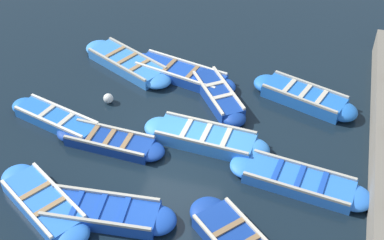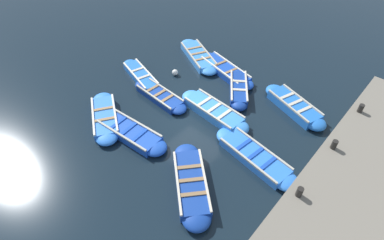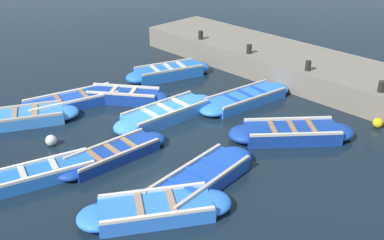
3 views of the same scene
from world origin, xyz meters
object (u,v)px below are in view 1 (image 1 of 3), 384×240
Objects in this scene: boat_outer_right at (127,63)px; boat_stern_in at (181,73)px; boat_tucked at (206,138)px; boat_alongside at (304,97)px; boat_end_of_row at (57,120)px; boat_bow_out at (218,95)px; boat_broadside at (110,142)px; boat_outer_left at (43,204)px; boat_near_quay at (299,181)px; buoy_orange_near at (108,98)px; boat_drifting at (101,212)px.

boat_stern_in is at bearing 177.38° from boat_outer_right.
boat_alongside reaches higher than boat_tucked.
boat_outer_right is at bearing -40.59° from boat_tucked.
boat_stern_in is 4.34m from boat_end_of_row.
boat_bow_out is (-1.46, 0.87, 0.03)m from boat_stern_in.
boat_broadside is 1.92m from boat_end_of_row.
boat_stern_in is at bearing -131.16° from boat_end_of_row.
boat_near_quay is at bearing -157.77° from boat_outer_left.
boat_outer_right reaches higher than boat_near_quay.
boat_alongside is 6.08m from buoy_orange_near.
boat_end_of_row is at bearing 23.49° from boat_alongside.
boat_near_quay is at bearing 147.75° from boat_outer_right.
boat_bow_out is 0.85× the size of boat_end_of_row.
boat_near_quay is at bearing 178.59° from boat_broadside.
boat_alongside is 0.92× the size of boat_drifting.
boat_outer_right is at bearing -74.87° from boat_drifting.
boat_end_of_row is (4.45, 0.35, -0.03)m from boat_tucked.
boat_bow_out is at bearing -86.30° from boat_tucked.
boat_outer_right is 1.14× the size of boat_outer_left.
boat_bow_out is 3.41m from buoy_orange_near.
boat_outer_left is (3.16, 5.45, -0.02)m from boat_bow_out.
boat_drifting is 1.11× the size of boat_end_of_row.
boat_outer_left reaches higher than boat_end_of_row.
boat_alongside reaches higher than boat_drifting.
boat_outer_right is 12.19× the size of buoy_orange_near.
boat_alongside reaches higher than boat_end_of_row.
boat_stern_in is at bearing -133.59° from buoy_orange_near.
boat_bow_out is at bearing -130.70° from boat_broadside.
boat_alongside reaches higher than buoy_orange_near.
boat_alongside reaches higher than boat_outer_right.
boat_outer_right is at bearing -15.88° from boat_bow_out.
boat_broadside is 2.71m from boat_tucked.
boat_stern_in is at bearing -41.64° from boat_near_quay.
boat_end_of_row is (1.16, -3.06, -0.01)m from boat_outer_left.
boat_outer_left is 1.49m from boat_drifting.
boat_stern_in is at bearing -91.99° from boat_drifting.
boat_stern_in is 1.04× the size of boat_drifting.
boat_tucked reaches higher than boat_stern_in.
boat_tucked is at bearing -18.87° from boat_near_quay.
boat_drifting is at bearing -174.94° from boat_outer_left.
boat_alongside is (-2.60, -0.62, 0.01)m from boat_bow_out.
boat_bow_out is 4.94m from boat_end_of_row.
boat_tucked is 11.94× the size of buoy_orange_near.
boat_near_quay is 5.12m from boat_drifting.
boat_near_quay is at bearing 138.36° from boat_stern_in.
boat_bow_out is at bearing -120.12° from boat_outer_left.
boat_tucked is 0.97× the size of boat_near_quay.
boat_bow_out is 4.14m from boat_near_quay.
boat_alongside is 1.02× the size of boat_end_of_row.
boat_near_quay reaches higher than buoy_orange_near.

